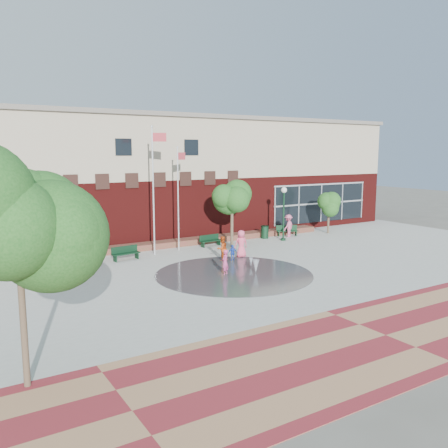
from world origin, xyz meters
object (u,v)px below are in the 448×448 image
flagpole_left (154,184)px  bench_left (126,256)px  trash_can (265,232)px  child_splash (225,262)px  flagpole_right (178,193)px  tree_big_left (16,213)px

flagpole_left → bench_left: bearing=-149.0°
bench_left → trash_can: trash_can is taller
bench_left → child_splash: child_splash is taller
flagpole_right → child_splash: (-0.72, -6.93, -3.14)m
child_splash → bench_left: bearing=-93.7°
flagpole_left → flagpole_right: 2.06m
flagpole_left → child_splash: bearing=-61.6°
trash_can → tree_big_left: 24.76m
bench_left → flagpole_right: bearing=6.3°
flagpole_right → flagpole_left: bearing=168.4°
flagpole_right → tree_big_left: (-11.80, -14.34, 1.07)m
bench_left → trash_can: 11.59m
flagpole_left → flagpole_right: (1.90, 0.43, -0.68)m
flagpole_left → flagpole_right: size_ratio=1.18×
flagpole_left → tree_big_left: 17.08m
bench_left → tree_big_left: 16.18m
bench_left → trash_can: size_ratio=1.78×
trash_can → flagpole_right: bearing=-175.5°
bench_left → trash_can: bearing=0.9°
flagpole_right → child_splash: flagpole_right is taller
bench_left → child_splash: size_ratio=1.29×
trash_can → child_splash: bearing=-137.4°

